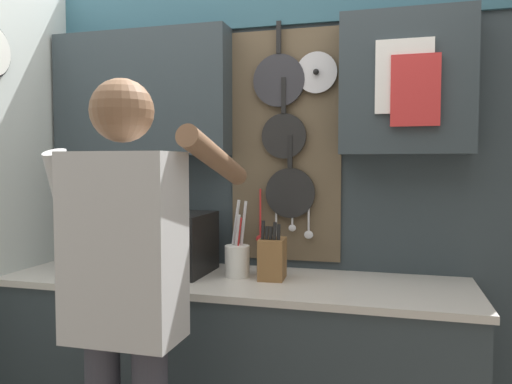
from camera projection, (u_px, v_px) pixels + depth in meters
The scene contains 6 objects.
base_cabinet_counter at pixel (233, 380), 2.27m from camera, with size 2.08×0.61×0.93m.
back_wall_unit at pixel (247, 161), 2.48m from camera, with size 2.65×0.23×2.40m.
microwave at pixel (155, 242), 2.37m from camera, with size 0.52×0.35×0.28m.
knife_block at pixel (272, 258), 2.22m from camera, with size 0.12×0.16×0.26m.
utensil_crock at pixel (237, 259), 2.26m from camera, with size 0.11×0.11×0.35m.
person at pixel (126, 285), 1.69m from camera, with size 0.54×0.67×1.73m.
Camera 1 is at (0.68, -2.11, 1.44)m, focal length 35.00 mm.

